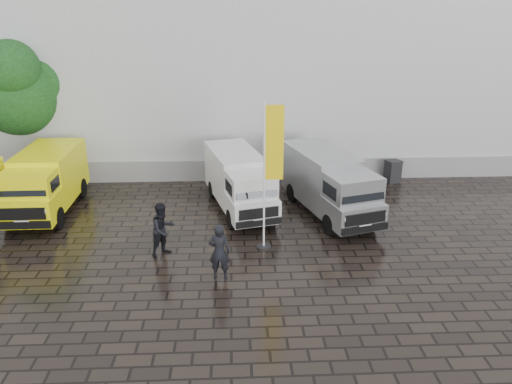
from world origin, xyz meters
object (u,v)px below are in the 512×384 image
wheelie_bin (393,171)px  van_silver (329,185)px  person_tent (163,229)px  van_yellow (45,184)px  van_white (239,183)px  person_front (219,252)px  flagpole (270,167)px

wheelie_bin → van_silver: bearing=-152.1°
wheelie_bin → person_tent: (-9.91, -6.85, 0.39)m
van_yellow → van_white: van_yellow is taller
van_white → person_front: (-0.70, -5.49, -0.24)m
flagpole → person_front: bearing=-129.3°
van_silver → person_front: size_ratio=3.11×
van_yellow → van_silver: bearing=-4.0°
flagpole → wheelie_bin: bearing=45.5°
person_tent → person_front: bearing=-85.5°
van_white → wheelie_bin: bearing=8.0°
van_white → person_tent: size_ratio=2.85×
van_white → person_front: size_ratio=2.93×
van_silver → van_white: bearing=153.5°
flagpole → wheelie_bin: flagpole is taller
van_white → van_yellow: bearing=165.0°
person_tent → flagpole: bearing=-38.5°
flagpole → person_tent: size_ratio=2.80×
wheelie_bin → person_tent: size_ratio=0.58×
person_front → flagpole: bearing=-122.0°
person_front → person_tent: size_ratio=0.97×
person_front → van_yellow: bearing=-30.9°
person_front → van_silver: bearing=-123.8°
van_silver → person_front: bearing=-147.7°
flagpole → person_front: size_ratio=2.88×
van_white → wheelie_bin: size_ratio=4.94×
person_tent → wheelie_bin: bearing=-10.3°
van_silver → person_tent: van_silver is taller
van_silver → person_tent: (-6.16, -3.22, -0.29)m
person_tent → van_silver: bearing=-17.3°
van_white → flagpole: bearing=-88.5°
van_silver → person_tent: bearing=-168.9°
person_front → person_tent: person_tent is taller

